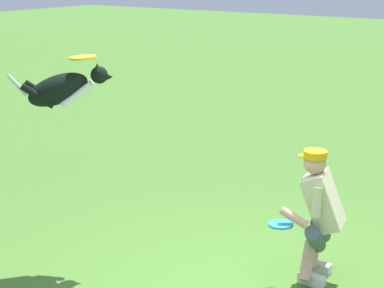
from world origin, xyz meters
name	(u,v)px	position (x,y,z in m)	size (l,w,h in m)	color
person	(319,212)	(-0.30, -0.71, 0.70)	(0.55, 0.66, 1.29)	silver
dog	(63,89)	(2.02, 0.27, 1.78)	(0.85, 0.69, 0.48)	black
frisbee_flying	(83,58)	(1.85, 0.15, 2.09)	(0.27, 0.27, 0.02)	yellow
frisbee_held	(281,224)	(-0.05, -0.42, 0.61)	(0.24, 0.24, 0.02)	#3196DA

